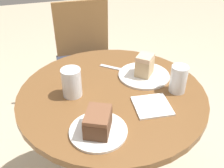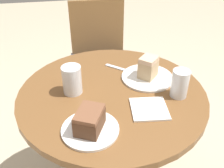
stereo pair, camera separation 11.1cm
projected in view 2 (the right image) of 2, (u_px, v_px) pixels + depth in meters
table at (112, 124)px, 1.24m from camera, size 0.81×0.81×0.75m
chair at (100, 59)px, 1.98m from camera, size 0.45×0.48×0.86m
plate_near at (147, 77)px, 1.22m from camera, size 0.24×0.24×0.01m
plate_far at (90, 130)px, 0.93m from camera, size 0.21×0.21×0.01m
cake_slice_near at (148, 67)px, 1.19m from camera, size 0.11×0.11×0.10m
cake_slice_far at (90, 120)px, 0.91m from camera, size 0.12×0.14×0.08m
glass_lemonade at (72, 81)px, 1.10m from camera, size 0.08×0.08×0.12m
glass_water at (180, 85)px, 1.08m from camera, size 0.07×0.07×0.12m
napkin_stack at (149, 109)px, 1.03m from camera, size 0.15×0.15×0.01m
fork at (121, 69)px, 1.29m from camera, size 0.14×0.12×0.00m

